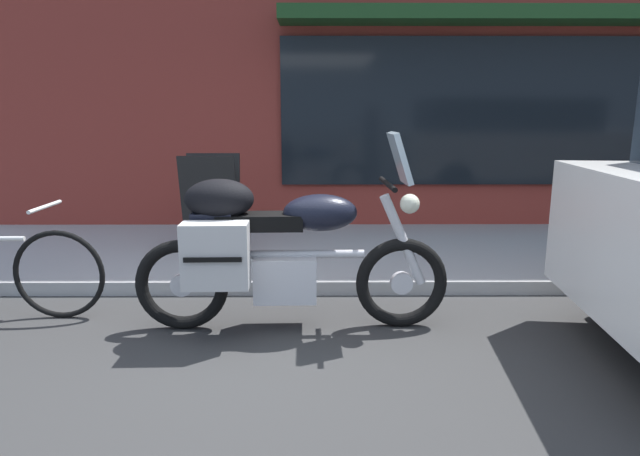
{
  "coord_description": "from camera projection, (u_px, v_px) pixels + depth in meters",
  "views": [
    {
      "loc": [
        0.26,
        -3.09,
        1.53
      ],
      "look_at": [
        0.28,
        0.79,
        0.7
      ],
      "focal_mm": 29.98,
      "sensor_mm": 36.0,
      "label": 1
    }
  ],
  "objects": [
    {
      "name": "ground_plane",
      "position": [
        276.0,
        364.0,
        3.33
      ],
      "size": [
        80.0,
        80.0,
        0.0
      ],
      "primitive_type": "plane",
      "color": "#303030"
    },
    {
      "name": "touring_motorcycle",
      "position": [
        274.0,
        248.0,
        3.74
      ],
      "size": [
        2.24,
        0.7,
        1.41
      ],
      "color": "black",
      "rests_on": "ground_plane"
    },
    {
      "name": "sandwich_board_sign",
      "position": [
        211.0,
        204.0,
        5.42
      ],
      "size": [
        0.55,
        0.43,
        1.01
      ],
      "color": "black",
      "rests_on": "sidewalk_curb"
    }
  ]
}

